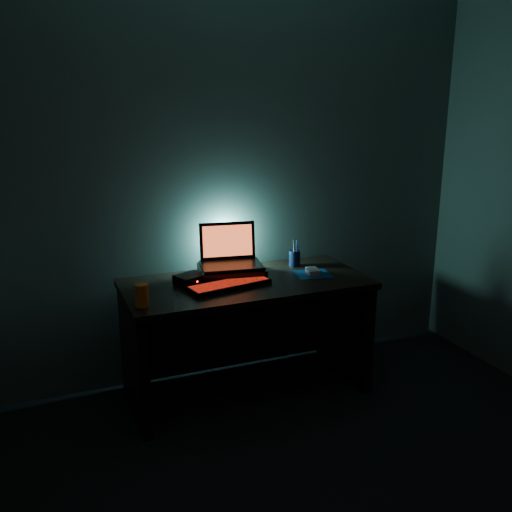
{
  "coord_description": "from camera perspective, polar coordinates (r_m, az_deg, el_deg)",
  "views": [
    {
      "loc": [
        -1.19,
        -1.49,
        1.84
      ],
      "look_at": [
        0.04,
        1.57,
        0.92
      ],
      "focal_mm": 40.0,
      "sensor_mm": 36.0,
      "label": 1
    }
  ],
  "objects": [
    {
      "name": "mousepad",
      "position": [
        3.65,
        5.69,
        -1.83
      ],
      "size": [
        0.25,
        0.24,
        0.0
      ],
      "primitive_type": "cube",
      "rotation": [
        0.0,
        0.0,
        -0.19
      ],
      "color": "navy",
      "rests_on": "desk"
    },
    {
      "name": "router",
      "position": [
        3.47,
        -6.59,
        -2.31
      ],
      "size": [
        0.21,
        0.19,
        0.06
      ],
      "rotation": [
        0.0,
        0.0,
        0.39
      ],
      "color": "black",
      "rests_on": "desk"
    },
    {
      "name": "pen_cup",
      "position": [
        3.81,
        3.88,
        -0.23
      ],
      "size": [
        0.08,
        0.08,
        0.11
      ],
      "primitive_type": "cylinder",
      "rotation": [
        0.0,
        0.0,
        0.02
      ],
      "color": "black",
      "rests_on": "desk"
    },
    {
      "name": "desk",
      "position": [
        3.64,
        -1.26,
        -6.13
      ],
      "size": [
        1.5,
        0.7,
        0.75
      ],
      "color": "black",
      "rests_on": "ground"
    },
    {
      "name": "room",
      "position": [
        2.0,
        15.93,
        -2.22
      ],
      "size": [
        3.5,
        4.0,
        2.5
      ],
      "color": "black",
      "rests_on": "ground"
    },
    {
      "name": "keyboard",
      "position": [
        3.39,
        -2.69,
        -2.91
      ],
      "size": [
        0.52,
        0.25,
        0.03
      ],
      "rotation": [
        0.0,
        0.0,
        0.19
      ],
      "color": "black",
      "rests_on": "desk"
    },
    {
      "name": "riser",
      "position": [
        3.6,
        -2.48,
        -1.53
      ],
      "size": [
        0.44,
        0.36,
        0.06
      ],
      "primitive_type": "cube",
      "rotation": [
        0.0,
        0.0,
        -0.16
      ],
      "color": "black",
      "rests_on": "desk"
    },
    {
      "name": "laptop",
      "position": [
        3.62,
        -2.64,
        0.06
      ],
      "size": [
        0.42,
        0.34,
        0.26
      ],
      "rotation": [
        0.0,
        0.0,
        -0.16
      ],
      "color": "black",
      "rests_on": "riser"
    },
    {
      "name": "mouse",
      "position": [
        3.64,
        5.69,
        -1.54
      ],
      "size": [
        0.09,
        0.12,
        0.03
      ],
      "primitive_type": "cube",
      "rotation": [
        0.0,
        0.0,
        -0.19
      ],
      "color": "gray",
      "rests_on": "mousepad"
    },
    {
      "name": "juice_glass",
      "position": [
        3.13,
        -11.37,
        -3.88
      ],
      "size": [
        0.09,
        0.09,
        0.12
      ],
      "primitive_type": "cylinder",
      "rotation": [
        0.0,
        0.0,
        0.38
      ],
      "color": "orange",
      "rests_on": "desk"
    }
  ]
}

